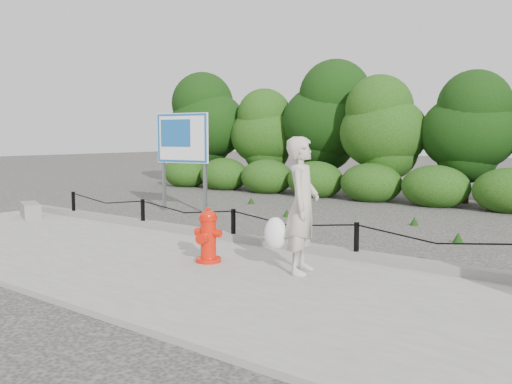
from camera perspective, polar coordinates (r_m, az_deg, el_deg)
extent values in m
plane|color=#2D2B28|center=(10.04, -2.39, -5.65)|extent=(90.00, 90.00, 0.00)
cube|color=gray|center=(8.63, -11.03, -7.41)|extent=(14.00, 4.00, 0.08)
cube|color=slate|center=(10.04, -2.21, -4.76)|extent=(14.00, 0.22, 0.14)
cube|color=black|center=(13.69, -18.66, -1.22)|extent=(0.06, 0.06, 0.60)
cube|color=black|center=(11.71, -11.83, -2.20)|extent=(0.06, 0.06, 0.60)
cube|color=black|center=(9.97, -2.40, -3.51)|extent=(0.06, 0.06, 0.60)
cube|color=black|center=(8.60, 10.52, -5.13)|extent=(0.06, 0.06, 0.60)
cylinder|color=black|center=(12.65, -15.54, -0.69)|extent=(2.50, 0.02, 0.02)
cylinder|color=black|center=(10.77, -7.51, -1.65)|extent=(2.50, 0.02, 0.02)
cylinder|color=black|center=(9.19, 3.59, -2.93)|extent=(2.50, 0.02, 0.02)
cylinder|color=black|center=(8.08, 18.49, -4.47)|extent=(2.50, 0.02, 0.02)
cylinder|color=black|center=(21.92, -5.01, 3.56)|extent=(0.18, 0.18, 2.20)
ellipsoid|color=#1B4610|center=(21.91, -5.05, 7.60)|extent=(3.26, 2.82, 3.53)
cylinder|color=black|center=(20.64, 0.87, 2.92)|extent=(0.18, 0.18, 1.83)
ellipsoid|color=#1B4610|center=(20.62, 0.88, 6.49)|extent=(2.71, 2.35, 2.93)
cylinder|color=black|center=(19.59, 7.46, 3.34)|extent=(0.18, 0.18, 2.27)
ellipsoid|color=#1B4610|center=(19.58, 7.53, 7.98)|extent=(3.36, 2.90, 3.63)
cylinder|color=black|center=(17.74, 13.15, 2.39)|extent=(0.18, 0.18, 1.91)
ellipsoid|color=#1B4610|center=(17.71, 13.26, 6.71)|extent=(2.83, 2.45, 3.06)
cylinder|color=black|center=(17.25, 21.29, 2.03)|extent=(0.18, 0.18, 1.91)
ellipsoid|color=#1B4610|center=(17.22, 21.46, 6.46)|extent=(2.82, 2.44, 3.05)
cylinder|color=red|center=(8.44, -5.03, -7.11)|extent=(0.46, 0.46, 0.07)
cylinder|color=red|center=(8.37, -5.05, -4.92)|extent=(0.28, 0.28, 0.59)
cylinder|color=red|center=(8.32, -5.07, -2.78)|extent=(0.34, 0.34, 0.05)
ellipsoid|color=red|center=(8.32, -5.07, -2.55)|extent=(0.30, 0.30, 0.19)
cylinder|color=red|center=(8.30, -5.08, -1.84)|extent=(0.08, 0.08, 0.05)
cylinder|color=red|center=(8.44, -6.01, -4.17)|extent=(0.13, 0.14, 0.12)
cylinder|color=red|center=(8.27, -4.08, -4.36)|extent=(0.13, 0.14, 0.12)
cylinder|color=red|center=(8.22, -5.68, -4.90)|extent=(0.19, 0.16, 0.16)
cylinder|color=slate|center=(8.30, -5.88, -5.41)|extent=(0.01, 0.06, 0.13)
imported|color=#B7AF9D|center=(7.62, 4.89, -1.42)|extent=(0.67, 0.82, 1.93)
ellipsoid|color=white|center=(7.76, 2.08, -4.36)|extent=(0.35, 0.27, 0.46)
cube|color=gray|center=(13.98, -22.65, -1.77)|extent=(1.11, 0.76, 0.34)
cube|color=slate|center=(14.81, -9.69, 3.11)|extent=(0.09, 0.09, 2.60)
cube|color=slate|center=(13.98, -5.38, 3.00)|extent=(0.09, 0.09, 2.60)
cube|color=white|center=(14.33, -7.77, 5.64)|extent=(1.62, 0.26, 1.30)
cube|color=#1657A0|center=(14.30, -7.84, 5.64)|extent=(1.58, 0.21, 1.26)
cube|color=#1657A0|center=(14.42, -8.49, 6.15)|extent=(0.97, 0.13, 0.71)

